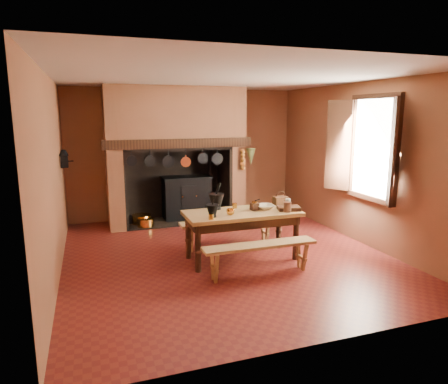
{
  "coord_description": "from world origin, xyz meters",
  "views": [
    {
      "loc": [
        -2.02,
        -5.86,
        2.25
      ],
      "look_at": [
        0.08,
        0.3,
        0.98
      ],
      "focal_mm": 32.0,
      "sensor_mm": 36.0,
      "label": 1
    }
  ],
  "objects_px": {
    "work_table": "(242,219)",
    "bench_front": "(260,252)",
    "wicker_basket": "(280,200)",
    "iron_range": "(187,197)",
    "mixing_bowl": "(265,207)",
    "coffee_grinder": "(255,206)"
  },
  "relations": [
    {
      "from": "bench_front",
      "to": "coffee_grinder",
      "type": "bearing_deg",
      "value": 73.06
    },
    {
      "from": "work_table",
      "to": "iron_range",
      "type": "bearing_deg",
      "value": 94.79
    },
    {
      "from": "mixing_bowl",
      "to": "iron_range",
      "type": "bearing_deg",
      "value": 103.14
    },
    {
      "from": "iron_range",
      "to": "wicker_basket",
      "type": "xyz_separation_m",
      "value": [
        1.02,
        -2.45,
        0.36
      ]
    },
    {
      "from": "mixing_bowl",
      "to": "wicker_basket",
      "type": "relative_size",
      "value": 1.24
    },
    {
      "from": "wicker_basket",
      "to": "bench_front",
      "type": "bearing_deg",
      "value": -129.07
    },
    {
      "from": "mixing_bowl",
      "to": "wicker_basket",
      "type": "distance_m",
      "value": 0.45
    },
    {
      "from": "work_table",
      "to": "mixing_bowl",
      "type": "distance_m",
      "value": 0.43
    },
    {
      "from": "work_table",
      "to": "wicker_basket",
      "type": "distance_m",
      "value": 0.85
    },
    {
      "from": "iron_range",
      "to": "coffee_grinder",
      "type": "distance_m",
      "value": 2.75
    },
    {
      "from": "mixing_bowl",
      "to": "wicker_basket",
      "type": "bearing_deg",
      "value": 30.29
    },
    {
      "from": "work_table",
      "to": "coffee_grinder",
      "type": "relative_size",
      "value": 10.16
    },
    {
      "from": "bench_front",
      "to": "coffee_grinder",
      "type": "height_order",
      "value": "coffee_grinder"
    },
    {
      "from": "work_table",
      "to": "wicker_basket",
      "type": "xyz_separation_m",
      "value": [
        0.79,
        0.26,
        0.19
      ]
    },
    {
      "from": "work_table",
      "to": "bench_front",
      "type": "xyz_separation_m",
      "value": [
        0.0,
        -0.69,
        -0.3
      ]
    },
    {
      "from": "iron_range",
      "to": "work_table",
      "type": "relative_size",
      "value": 0.9
    },
    {
      "from": "iron_range",
      "to": "mixing_bowl",
      "type": "relative_size",
      "value": 5.54
    },
    {
      "from": "iron_range",
      "to": "mixing_bowl",
      "type": "distance_m",
      "value": 2.77
    },
    {
      "from": "coffee_grinder",
      "to": "iron_range",
      "type": "bearing_deg",
      "value": 89.96
    },
    {
      "from": "work_table",
      "to": "bench_front",
      "type": "height_order",
      "value": "work_table"
    },
    {
      "from": "iron_range",
      "to": "wicker_basket",
      "type": "distance_m",
      "value": 2.68
    },
    {
      "from": "bench_front",
      "to": "mixing_bowl",
      "type": "xyz_separation_m",
      "value": [
        0.4,
        0.73,
        0.46
      ]
    }
  ]
}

